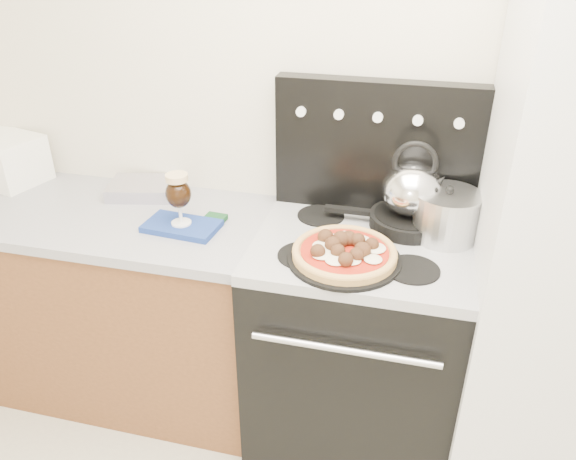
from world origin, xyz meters
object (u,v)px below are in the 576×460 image
(pizza, at_px, (345,251))
(tea_kettle, at_px, (412,185))
(stock_pot, at_px, (446,217))
(pizza_pan, at_px, (344,259))
(oven_mitt, at_px, (182,226))
(skillet, at_px, (408,221))
(toaster_oven, at_px, (4,159))
(beer_glass, at_px, (179,199))
(base_cabinet, at_px, (107,304))
(stove_body, at_px, (355,346))

(pizza, distance_m, tea_kettle, 0.37)
(stock_pot, bearing_deg, tea_kettle, 159.56)
(pizza_pan, height_order, stock_pot, stock_pot)
(oven_mitt, distance_m, skillet, 0.84)
(skillet, relative_size, stock_pot, 1.26)
(pizza, relative_size, skillet, 1.22)
(toaster_oven, xyz_separation_m, beer_glass, (0.93, -0.24, 0.02))
(pizza_pan, height_order, pizza, pizza)
(base_cabinet, xyz_separation_m, stove_body, (1.10, -0.02, 0.01))
(pizza, bearing_deg, tea_kettle, 56.27)
(toaster_oven, relative_size, oven_mitt, 1.16)
(skillet, distance_m, tea_kettle, 0.14)
(stove_body, relative_size, pizza_pan, 2.31)
(oven_mitt, xyz_separation_m, skillet, (0.82, 0.18, 0.03))
(base_cabinet, distance_m, oven_mitt, 0.65)
(beer_glass, bearing_deg, skillet, 12.63)
(beer_glass, relative_size, pizza_pan, 0.53)
(pizza_pan, relative_size, tea_kettle, 1.61)
(pizza_pan, bearing_deg, toaster_oven, 167.66)
(base_cabinet, height_order, skillet, skillet)
(oven_mitt, bearing_deg, pizza, -9.39)
(toaster_oven, relative_size, tea_kettle, 1.35)
(base_cabinet, relative_size, stock_pot, 6.45)
(base_cabinet, relative_size, toaster_oven, 4.54)
(stove_body, xyz_separation_m, tea_kettle, (0.15, 0.15, 0.65))
(base_cabinet, xyz_separation_m, tea_kettle, (1.25, 0.12, 0.66))
(stove_body, height_order, tea_kettle, tea_kettle)
(beer_glass, distance_m, pizza, 0.64)
(toaster_oven, distance_m, oven_mitt, 0.96)
(beer_glass, bearing_deg, stove_body, 3.27)
(beer_glass, bearing_deg, stock_pot, 8.20)
(base_cabinet, relative_size, oven_mitt, 5.29)
(pizza_pan, xyz_separation_m, pizza, (0.00, 0.00, 0.03))
(beer_glass, height_order, pizza, beer_glass)
(toaster_oven, bearing_deg, base_cabinet, -4.41)
(skillet, bearing_deg, pizza_pan, -123.73)
(base_cabinet, bearing_deg, stock_pot, 3.03)
(pizza, relative_size, tea_kettle, 1.47)
(base_cabinet, bearing_deg, beer_glass, -8.35)
(base_cabinet, distance_m, pizza_pan, 1.18)
(beer_glass, distance_m, stock_pot, 0.96)
(toaster_oven, height_order, tea_kettle, tea_kettle)
(stove_body, relative_size, pizza, 2.54)
(beer_glass, bearing_deg, toaster_oven, 165.69)
(oven_mitt, distance_m, stock_pot, 0.96)
(pizza_pan, bearing_deg, oven_mitt, 170.61)
(beer_glass, height_order, pizza_pan, beer_glass)
(pizza_pan, xyz_separation_m, tea_kettle, (0.19, 0.29, 0.16))
(skillet, height_order, tea_kettle, tea_kettle)
(tea_kettle, bearing_deg, skillet, 0.00)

